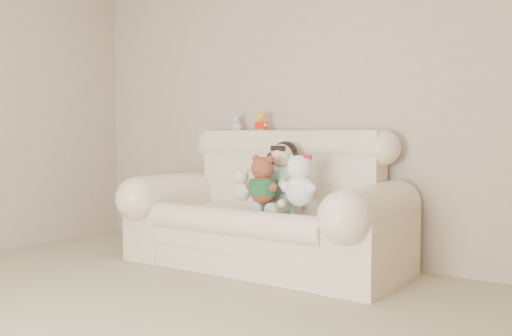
{
  "coord_description": "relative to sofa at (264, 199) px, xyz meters",
  "views": [
    {
      "loc": [
        2.29,
        -1.54,
        1.0
      ],
      "look_at": [
        -0.08,
        1.9,
        0.75
      ],
      "focal_mm": 40.16,
      "sensor_mm": 36.0,
      "label": 1
    }
  ],
  "objects": [
    {
      "name": "yellow_mini_bear",
      "position": [
        -0.25,
        0.34,
        0.6
      ],
      "size": [
        0.13,
        0.1,
        0.2
      ],
      "primitive_type": null,
      "rotation": [
        0.0,
        0.0,
        -0.0
      ],
      "color": "#FFAD35",
      "rests_on": "sofa"
    },
    {
      "name": "sofa",
      "position": [
        0.0,
        0.0,
        0.0
      ],
      "size": [
        2.1,
        0.95,
        1.03
      ],
      "primitive_type": null,
      "color": "beige",
      "rests_on": "floor"
    },
    {
      "name": "brown_teddy",
      "position": [
        0.09,
        -0.14,
        0.19
      ],
      "size": [
        0.3,
        0.25,
        0.41
      ],
      "primitive_type": null,
      "rotation": [
        0.0,
        0.0,
        0.22
      ],
      "color": "brown",
      "rests_on": "sofa"
    },
    {
      "name": "white_cat",
      "position": [
        0.37,
        -0.1,
        0.2
      ],
      "size": [
        0.31,
        0.25,
        0.43
      ],
      "primitive_type": null,
      "rotation": [
        0.0,
        0.0,
        -0.16
      ],
      "color": "white",
      "rests_on": "sofa"
    },
    {
      "name": "wall_back",
      "position": [
        0.08,
        0.5,
        0.78
      ],
      "size": [
        4.5,
        0.0,
        4.5
      ],
      "primitive_type": "plane",
      "rotation": [
        1.57,
        0.0,
        0.0
      ],
      "color": "tan",
      "rests_on": "ground"
    },
    {
      "name": "grey_mini_plush",
      "position": [
        -0.53,
        0.38,
        0.59
      ],
      "size": [
        0.14,
        0.12,
        0.18
      ],
      "primitive_type": null,
      "rotation": [
        0.0,
        0.0,
        0.28
      ],
      "color": "silver",
      "rests_on": "sofa"
    },
    {
      "name": "seated_child",
      "position": [
        0.12,
        0.08,
        0.17
      ],
      "size": [
        0.35,
        0.41,
        0.54
      ],
      "primitive_type": null,
      "rotation": [
        0.0,
        0.0,
        0.07
      ],
      "color": "#316E55",
      "rests_on": "sofa"
    },
    {
      "name": "cream_teddy",
      "position": [
        -0.13,
        -0.1,
        0.13
      ],
      "size": [
        0.2,
        0.16,
        0.29
      ],
      "primitive_type": null,
      "rotation": [
        0.0,
        0.0,
        0.11
      ],
      "color": "silver",
      "rests_on": "sofa"
    }
  ]
}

